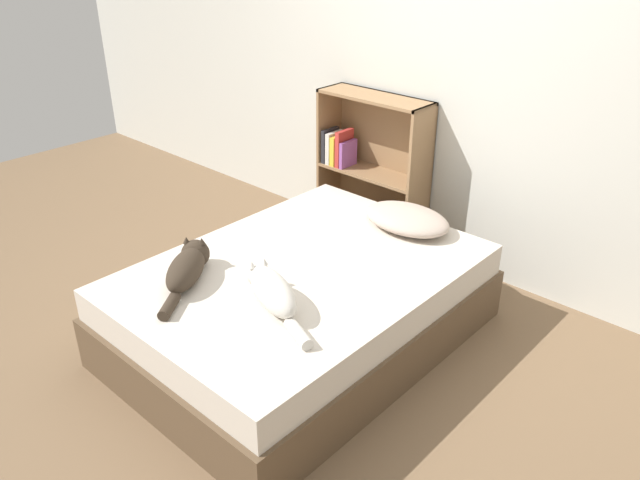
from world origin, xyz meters
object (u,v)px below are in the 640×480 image
cat_light (272,291)px  cat_dark (188,267)px  bed (302,304)px  bookshelf (372,168)px  pillow (407,219)px

cat_light → cat_dark: (-0.47, -0.12, -0.01)m
bed → cat_light: cat_light is taller
cat_dark → bookshelf: bookshelf is taller
cat_light → bookshelf: size_ratio=0.56×
cat_light → cat_dark: cat_dark is taller
bed → bookshelf: (-0.48, 1.19, 0.31)m
bed → cat_light: (0.15, -0.35, 0.31)m
pillow → cat_light: bearing=-89.5°
bookshelf → cat_dark: bearing=-84.8°
pillow → bookshelf: bearing=143.4°
bed → pillow: (0.14, 0.73, 0.29)m
pillow → cat_light: (0.01, -1.08, 0.02)m
cat_light → bookshelf: bearing=-46.4°
cat_light → cat_dark: 0.49m
pillow → bookshelf: bookshelf is taller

